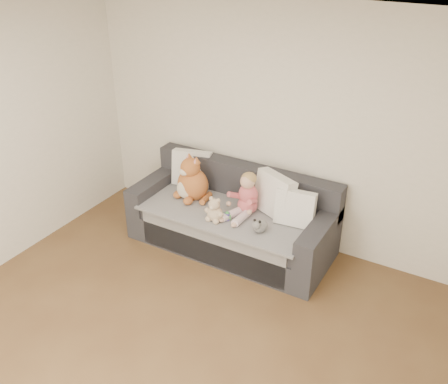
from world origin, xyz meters
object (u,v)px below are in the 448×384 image
at_px(sippy_cup, 227,215).
at_px(teddy_bear, 214,211).
at_px(plush_cat, 192,182).
at_px(sofa, 233,220).
at_px(toddler, 246,197).

bearing_deg(sippy_cup, teddy_bear, -145.18).
bearing_deg(plush_cat, sippy_cup, -1.06).
height_order(plush_cat, sippy_cup, plush_cat).
bearing_deg(sofa, plush_cat, -175.28).
relative_size(sofa, sippy_cup, 20.47).
bearing_deg(toddler, sofa, 176.51).
relative_size(sofa, teddy_bear, 8.06).
height_order(sofa, toddler, toddler).
distance_m(teddy_bear, sippy_cup, 0.14).
distance_m(sofa, plush_cat, 0.61).
relative_size(toddler, plush_cat, 0.87).
bearing_deg(teddy_bear, plush_cat, 150.16).
relative_size(toddler, sippy_cup, 4.42).
xyz_separation_m(sofa, plush_cat, (-0.50, -0.04, 0.36)).
height_order(toddler, teddy_bear, toddler).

